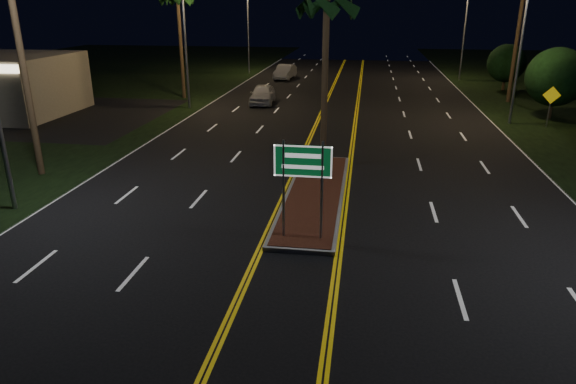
% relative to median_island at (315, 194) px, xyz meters
% --- Properties ---
extents(ground, '(120.00, 120.00, 0.00)m').
position_rel_median_island_xyz_m(ground, '(0.00, -7.00, -0.08)').
color(ground, black).
rests_on(ground, ground).
extents(median_island, '(2.25, 10.25, 0.17)m').
position_rel_median_island_xyz_m(median_island, '(0.00, 0.00, 0.00)').
color(median_island, gray).
rests_on(median_island, ground).
extents(highway_sign, '(1.80, 0.08, 3.20)m').
position_rel_median_island_xyz_m(highway_sign, '(0.00, -4.20, 2.32)').
color(highway_sign, gray).
rests_on(highway_sign, ground).
extents(streetlight_left_mid, '(1.91, 0.44, 9.00)m').
position_rel_median_island_xyz_m(streetlight_left_mid, '(-10.61, 17.00, 5.57)').
color(streetlight_left_mid, gray).
rests_on(streetlight_left_mid, ground).
extents(streetlight_left_far, '(1.91, 0.44, 9.00)m').
position_rel_median_island_xyz_m(streetlight_left_far, '(-10.61, 37.00, 5.57)').
color(streetlight_left_far, gray).
rests_on(streetlight_left_far, ground).
extents(streetlight_right_mid, '(1.91, 0.44, 9.00)m').
position_rel_median_island_xyz_m(streetlight_right_mid, '(10.61, 15.00, 5.57)').
color(streetlight_right_mid, gray).
rests_on(streetlight_right_mid, ground).
extents(streetlight_right_far, '(1.91, 0.44, 9.00)m').
position_rel_median_island_xyz_m(streetlight_right_far, '(10.61, 35.00, 5.57)').
color(streetlight_right_far, gray).
rests_on(streetlight_right_far, ground).
extents(palm_median, '(2.40, 2.40, 8.30)m').
position_rel_median_island_xyz_m(palm_median, '(0.00, 3.50, 7.19)').
color(palm_median, '#382819').
rests_on(palm_median, ground).
extents(shrub_mid, '(3.78, 3.78, 4.62)m').
position_rel_median_island_xyz_m(shrub_mid, '(14.00, 17.00, 2.64)').
color(shrub_mid, '#382819').
rests_on(shrub_mid, ground).
extents(shrub_far, '(3.24, 3.24, 3.96)m').
position_rel_median_island_xyz_m(shrub_far, '(13.80, 29.00, 2.25)').
color(shrub_far, '#382819').
rests_on(shrub_far, ground).
extents(car_near, '(2.51, 5.17, 1.68)m').
position_rel_median_island_xyz_m(car_near, '(-5.99, 19.44, 0.76)').
color(car_near, '#BBBCC1').
rests_on(car_near, ground).
extents(car_far, '(2.57, 5.12, 1.65)m').
position_rel_median_island_xyz_m(car_far, '(-6.41, 33.30, 0.74)').
color(car_far, silver).
rests_on(car_far, ground).
extents(warning_sign, '(1.05, 0.09, 2.51)m').
position_rel_median_island_xyz_m(warning_sign, '(13.00, 14.23, 1.55)').
color(warning_sign, gray).
rests_on(warning_sign, ground).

